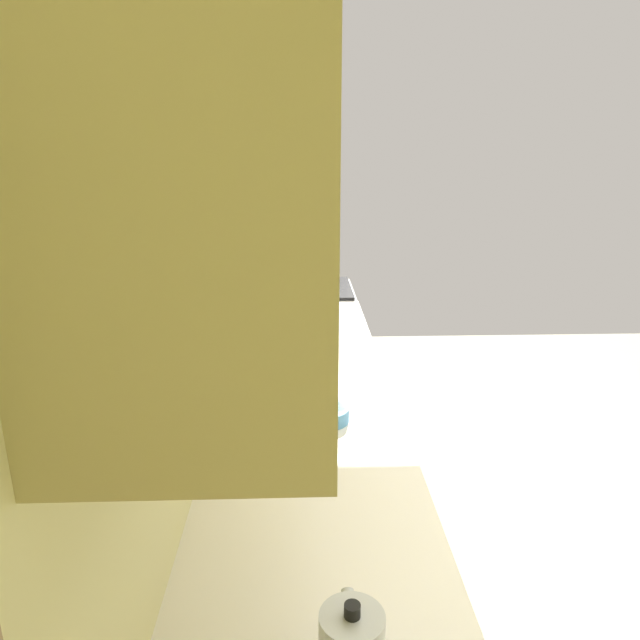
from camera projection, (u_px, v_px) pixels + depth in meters
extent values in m
plane|color=beige|center=(574.00, 603.00, 2.38)|extent=(6.83, 6.83, 0.00)
cube|color=beige|center=(192.00, 276.00, 1.91)|extent=(4.39, 0.12, 2.80)
cube|color=tan|center=(309.00, 580.00, 1.91)|extent=(3.59, 0.64, 0.88)
cube|color=white|center=(308.00, 461.00, 1.77)|extent=(3.62, 0.67, 0.02)
cube|color=#332819|center=(406.00, 577.00, 1.92)|extent=(0.01, 0.01, 0.81)
cube|color=#332819|center=(386.00, 498.00, 2.34)|extent=(0.01, 0.01, 0.81)
cube|color=#332819|center=(373.00, 443.00, 2.77)|extent=(0.01, 0.01, 0.81)
cube|color=#332819|center=(363.00, 402.00, 3.20)|extent=(0.01, 0.01, 0.81)
cube|color=tan|center=(249.00, 175.00, 1.51)|extent=(2.07, 0.34, 0.55)
cube|color=#B7BABF|center=(305.00, 353.00, 3.91)|extent=(0.60, 0.65, 0.90)
cube|color=black|center=(353.00, 359.00, 3.93)|extent=(0.47, 0.01, 0.49)
cube|color=black|center=(304.00, 288.00, 3.77)|extent=(0.57, 0.62, 0.02)
cube|color=#B7BABF|center=(257.00, 277.00, 3.74)|extent=(0.57, 0.04, 0.18)
cylinder|color=#38383D|center=(323.00, 291.00, 3.65)|extent=(0.11, 0.11, 0.01)
cylinder|color=#38383D|center=(321.00, 281.00, 3.90)|extent=(0.11, 0.11, 0.01)
cylinder|color=#38383D|center=(286.00, 291.00, 3.64)|extent=(0.11, 0.11, 0.01)
cylinder|color=#38383D|center=(287.00, 282.00, 3.89)|extent=(0.11, 0.11, 0.01)
cube|color=white|center=(300.00, 298.00, 3.04)|extent=(0.49, 0.33, 0.27)
cube|color=black|center=(333.00, 300.00, 3.01)|extent=(0.31, 0.01, 0.19)
cube|color=#2D2D33|center=(330.00, 289.00, 3.23)|extent=(0.09, 0.01, 0.19)
cylinder|color=#4C8CBF|center=(325.00, 414.00, 2.00)|extent=(0.17, 0.17, 0.05)
cylinder|color=#477EC3|center=(325.00, 410.00, 2.00)|extent=(0.14, 0.14, 0.03)
cylinder|color=black|center=(352.00, 611.00, 0.98)|extent=(0.03, 0.03, 0.02)
cylinder|color=#B7BABF|center=(349.00, 609.00, 1.06)|extent=(0.07, 0.02, 0.05)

